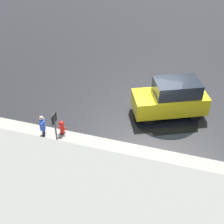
{
  "coord_description": "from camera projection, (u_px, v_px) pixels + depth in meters",
  "views": [
    {
      "loc": [
        -1.67,
        13.72,
        10.42
      ],
      "look_at": [
        1.96,
        1.51,
        0.9
      ],
      "focal_mm": 50.0,
      "sensor_mm": 36.0,
      "label": 1
    }
  ],
  "objects": [
    {
      "name": "metal_railing",
      "position": [
        147.0,
        175.0,
        12.72
      ],
      "size": [
        9.35,
        0.04,
        1.05
      ],
      "color": "#B7BABF",
      "rests_on": "ground"
    },
    {
      "name": "pedestrian",
      "position": [
        42.0,
        125.0,
        15.42
      ],
      "size": [
        0.37,
        0.53,
        1.22
      ],
      "color": "blue",
      "rests_on": "ground"
    },
    {
      "name": "fire_hydrant",
      "position": [
        62.0,
        128.0,
        15.68
      ],
      "size": [
        0.42,
        0.31,
        0.8
      ],
      "color": "red",
      "rests_on": "ground"
    },
    {
      "name": "puddle_patch",
      "position": [
        166.0,
        119.0,
        16.91
      ],
      "size": [
        3.48,
        3.48,
        0.01
      ],
      "primitive_type": "cylinder",
      "color": "black",
      "rests_on": "ground"
    },
    {
      "name": "kerb_strip",
      "position": [
        137.0,
        170.0,
        13.92
      ],
      "size": [
        24.0,
        3.2,
        0.04
      ],
      "primitive_type": "cube",
      "color": "gray",
      "rests_on": "ground"
    },
    {
      "name": "sign_post",
      "position": [
        56.0,
        129.0,
        13.78
      ],
      "size": [
        0.07,
        0.44,
        2.4
      ],
      "color": "#4C4C51",
      "rests_on": "ground"
    },
    {
      "name": "moving_hatchback",
      "position": [
        171.0,
        98.0,
        16.68
      ],
      "size": [
        4.25,
        3.16,
        2.06
      ],
      "color": "yellow",
      "rests_on": "ground"
    },
    {
      "name": "ground_plane",
      "position": [
        154.0,
        115.0,
        17.15
      ],
      "size": [
        60.0,
        60.0,
        0.0
      ],
      "primitive_type": "plane",
      "color": "black"
    }
  ]
}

